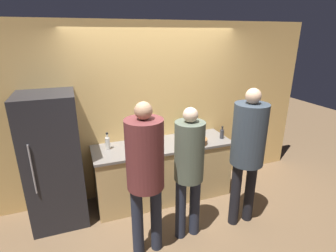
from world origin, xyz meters
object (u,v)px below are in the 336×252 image
refrigerator (54,161)px  cup_red (154,147)px  fruit_bowl (196,141)px  bottle_clear (108,143)px  person_center (189,164)px  person_right (248,144)px  utensil_crock (152,136)px  person_left (145,166)px  bottle_dark (222,134)px  potted_plant (188,129)px

refrigerator → cup_red: 1.31m
fruit_bowl → bottle_clear: 1.27m
person_center → person_right: 0.79m
refrigerator → bottle_clear: 0.72m
utensil_crock → bottle_clear: bearing=-169.6°
person_left → person_right: 1.33m
fruit_bowl → cup_red: (-0.65, 0.00, 0.00)m
utensil_crock → bottle_dark: size_ratio=1.39×
refrigerator → cup_red: refrigerator is taller
refrigerator → person_right: person_right is taller
bottle_dark → potted_plant: 0.52m
utensil_crock → potted_plant: 0.57m
person_right → bottle_clear: (-1.58, 1.00, -0.15)m
utensil_crock → cup_red: 0.38m
potted_plant → bottle_clear: bearing=-178.5°
person_right → cup_red: 1.25m
refrigerator → person_left: (0.95, -0.96, 0.23)m
refrigerator → bottle_dark: refrigerator is taller
person_right → utensil_crock: bearing=128.5°
person_left → potted_plant: person_left is taller
fruit_bowl → utensil_crock: 0.67m
person_left → cup_red: size_ratio=20.88×
refrigerator → utensil_crock: refrigerator is taller
person_center → bottle_dark: 1.20m
person_left → bottle_dark: person_left is taller
person_center → bottle_dark: size_ratio=8.55×
person_right → fruit_bowl: bearing=113.9°
person_center → fruit_bowl: size_ratio=5.10×
fruit_bowl → utensil_crock: (-0.56, 0.37, 0.02)m
person_left → cup_red: 0.90m
bottle_dark → potted_plant: (-0.46, 0.24, 0.06)m
refrigerator → potted_plant: 1.95m
utensil_crock → bottle_clear: 0.69m
bottle_clear → cup_red: size_ratio=2.84×
person_left → utensil_crock: size_ratio=6.64×
person_center → cup_red: 0.76m
person_center → bottle_clear: person_center is taller
fruit_bowl → potted_plant: bearing=90.8°
refrigerator → cup_red: size_ratio=20.34×
refrigerator → utensil_crock: size_ratio=6.47×
bottle_dark → potted_plant: bearing=153.1°
person_left → utensil_crock: person_left is taller
bottle_clear → bottle_dark: bearing=-6.7°
cup_red → person_center: bearing=-75.2°
refrigerator → bottle_clear: refrigerator is taller
utensil_crock → bottle_clear: size_ratio=1.11×
person_center → bottle_clear: 1.26m
bottle_dark → person_left: bearing=-149.4°
person_left → bottle_clear: person_left is taller
cup_red → potted_plant: size_ratio=0.33×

